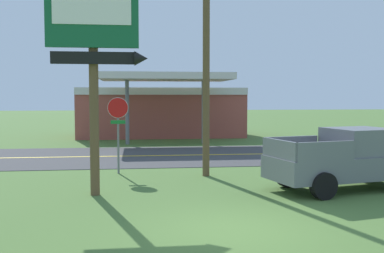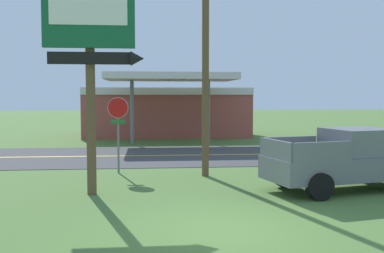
{
  "view_description": "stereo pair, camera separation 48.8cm",
  "coord_description": "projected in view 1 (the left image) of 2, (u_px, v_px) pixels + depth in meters",
  "views": [
    {
      "loc": [
        -2.19,
        -9.85,
        2.98
      ],
      "look_at": [
        0.0,
        8.0,
        1.8
      ],
      "focal_mm": 42.87,
      "sensor_mm": 36.0,
      "label": 1
    },
    {
      "loc": [
        -1.71,
        -9.9,
        2.98
      ],
      "look_at": [
        0.0,
        8.0,
        1.8
      ],
      "focal_mm": 42.87,
      "sensor_mm": 36.0,
      "label": 2
    }
  ],
  "objects": [
    {
      "name": "stop_sign",
      "position": [
        118.0,
        121.0,
        17.59
      ],
      "size": [
        0.8,
        0.08,
        2.95
      ],
      "color": "slate",
      "rests_on": "ground"
    },
    {
      "name": "ground_plane",
      "position": [
        236.0,
        230.0,
        10.22
      ],
      "size": [
        180.0,
        180.0,
        0.0
      ],
      "primitive_type": "plane",
      "color": "#4C7033"
    },
    {
      "name": "road_centre_line",
      "position": [
        180.0,
        155.0,
        23.09
      ],
      "size": [
        126.0,
        0.2,
        0.01
      ],
      "primitive_type": "cube",
      "color": "gold",
      "rests_on": "road_asphalt"
    },
    {
      "name": "gas_station",
      "position": [
        161.0,
        110.0,
        34.39
      ],
      "size": [
        12.0,
        11.5,
        4.4
      ],
      "color": "#A84C42",
      "rests_on": "ground"
    },
    {
      "name": "motel_sign",
      "position": [
        95.0,
        42.0,
        13.47
      ],
      "size": [
        2.96,
        0.54,
        6.65
      ],
      "color": "brown",
      "rests_on": "ground"
    },
    {
      "name": "utility_pole",
      "position": [
        206.0,
        38.0,
        16.88
      ],
      "size": [
        1.9,
        0.26,
        9.66
      ],
      "color": "brown",
      "rests_on": "ground"
    },
    {
      "name": "pickup_grey_parked_on_lawn",
      "position": [
        349.0,
        159.0,
        14.68
      ],
      "size": [
        5.51,
        3.08,
        1.96
      ],
      "color": "slate",
      "rests_on": "ground"
    },
    {
      "name": "road_asphalt",
      "position": [
        180.0,
        155.0,
        23.09
      ],
      "size": [
        140.0,
        8.0,
        0.02
      ],
      "primitive_type": "cube",
      "color": "#3D3D3F",
      "rests_on": "ground"
    }
  ]
}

